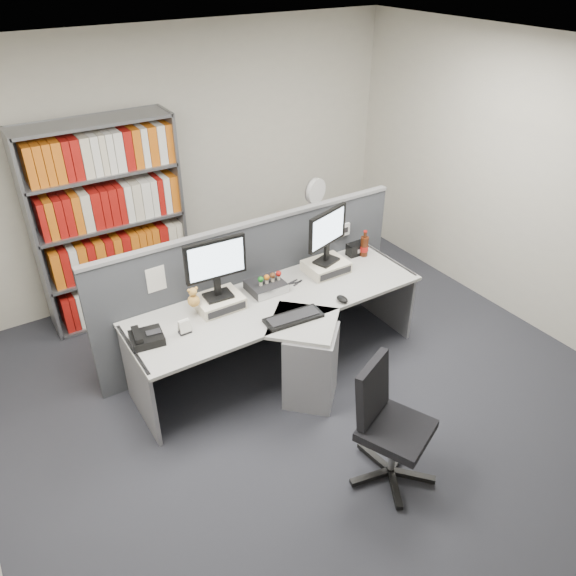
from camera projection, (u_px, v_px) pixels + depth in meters
ground at (331, 419)px, 4.59m from camera, size 5.50×5.50×0.00m
room_shell at (342, 219)px, 3.64m from camera, size 5.04×5.54×2.72m
partition at (253, 284)px, 5.14m from camera, size 3.00×0.08×1.27m
desk at (291, 337)px, 4.78m from camera, size 2.60×1.20×0.72m
monitor_riser_left at (219, 302)px, 4.67m from camera, size 0.38×0.31×0.10m
monitor_riser_right at (326, 267)px, 5.17m from camera, size 0.38×0.31×0.10m
monitor_left at (216, 264)px, 4.47m from camera, size 0.52×0.18×0.53m
monitor_right at (327, 232)px, 4.98m from camera, size 0.49×0.22×0.51m
desktop_pc at (266, 286)px, 4.89m from camera, size 0.31×0.27×0.08m
figurines at (270, 277)px, 4.84m from camera, size 0.23×0.05×0.09m
keyboard at (293, 318)px, 4.53m from camera, size 0.49×0.22×0.03m
mouse at (342, 299)px, 4.75m from camera, size 0.08×0.12×0.05m
desk_phone at (146, 338)px, 4.27m from camera, size 0.27×0.25×0.11m
desk_calendar at (184, 327)px, 4.36m from camera, size 0.10×0.07×0.12m
plush_toy at (193, 298)px, 4.49m from camera, size 0.10×0.10×0.17m
speaker at (356, 249)px, 5.43m from camera, size 0.18×0.10×0.12m
cola_bottle at (364, 246)px, 5.40m from camera, size 0.08×0.08×0.27m
shelving_unit at (110, 226)px, 5.41m from camera, size 1.41×0.40×2.00m
filing_cabinet at (314, 247)px, 6.38m from camera, size 0.45×0.61×0.70m
desk_fan at (315, 194)px, 6.03m from camera, size 0.28×0.17×0.48m
office_chair at (387, 421)px, 3.88m from camera, size 0.62×0.62×0.94m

